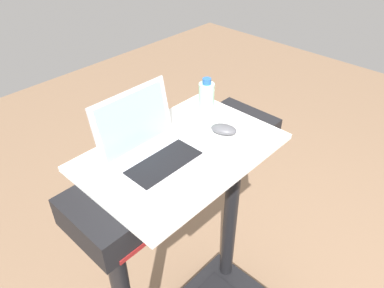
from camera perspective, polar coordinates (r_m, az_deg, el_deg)
The scene contains 4 objects.
desk_board at distance 1.32m, azimuth -1.58°, elevation -1.22°, with size 0.71×0.47×0.02m, color white.
laptop at distance 1.25m, azimuth -6.21°, elevation -0.76°, with size 0.31×0.26×0.23m.
computer_mouse at distance 1.40m, azimuth 4.94°, elevation 2.30°, with size 0.06×0.10×0.03m, color #4C4C51.
water_bottle at distance 1.45m, azimuth 2.23°, elevation 6.67°, with size 0.06×0.06×0.18m.
Camera 1 is at (-0.74, -0.05, 2.01)m, focal length 34.45 mm.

